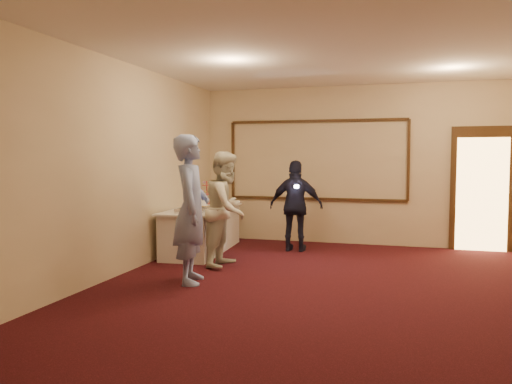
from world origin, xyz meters
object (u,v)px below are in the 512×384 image
Objects in this scene: cupcake_stand at (207,195)px; woman at (227,209)px; buffet_table at (202,229)px; plate_stack_b at (216,202)px; tart at (203,208)px; plate_stack_a at (202,203)px; guest at (296,206)px; man at (191,209)px; pavlova_tray at (192,207)px.

cupcake_stand is 0.27× the size of woman.
buffet_table is 0.59m from plate_stack_b.
cupcake_stand is 1.65× the size of tart.
plate_stack_a is 0.12× the size of guest.
tart is at bearing 1.12° from man.
guest is (0.87, 2.57, -0.17)m from man.
woman is (1.02, -1.74, -0.07)m from cupcake_stand.
pavlova_tray is 1.95× the size of tart.
guest is (0.78, 1.46, -0.07)m from woman.
tart is (0.01, 0.41, -0.06)m from pavlova_tray.
man reaches higher than cupcake_stand.
plate_stack_b is (0.00, 1.08, -0.00)m from pavlova_tray.
tart is at bearing -66.21° from buffet_table.
woman is (0.09, 1.11, -0.10)m from man.
buffet_table is at bearing 113.79° from tart.
plate_stack_b is 0.10× the size of man.
tart is (0.01, -0.67, -0.05)m from plate_stack_b.
cupcake_stand reaches higher than plate_stack_a.
man reaches higher than plate_stack_b.
plate_stack_b is at bearing 29.68° from woman.
buffet_table is 4.16× the size of pavlova_tray.
buffet_table is at bearing 100.01° from pavlova_tray.
plate_stack_b reaches higher than plate_stack_a.
plate_stack_a is at bearing -73.87° from cupcake_stand.
woman is (0.80, -0.98, 0.02)m from plate_stack_a.
plate_stack_a is 0.97× the size of plate_stack_b.
plate_stack_b is at bearing 68.91° from buffet_table.
man is 2.72m from guest.
pavlova_tray is (0.13, -0.74, 0.47)m from buffet_table.
pavlova_tray is 1.56m from cupcake_stand.
cupcake_stand is 0.57m from plate_stack_b.
woman reaches higher than buffet_table.
man reaches higher than tart.
plate_stack_a is (-0.14, 0.76, -0.01)m from pavlova_tray.
plate_stack_b is (0.14, 0.32, 0.00)m from plate_stack_a.
plate_stack_a reaches higher than buffet_table.
guest is at bearing 40.63° from pavlova_tray.
buffet_table is 4.90× the size of cupcake_stand.
tart is at bearing -66.48° from plate_stack_a.
tart is 1.84m from man.
guest is at bearing -35.37° from man.
tart is 0.18× the size of guest.
guest is at bearing 6.27° from plate_stack_b.
man reaches higher than guest.
woman reaches higher than pavlova_tray.
pavlova_tray is at bearing -92.01° from tart.
plate_stack_b is 0.67m from tart.
buffet_table is 1.33× the size of woman.
cupcake_stand is at bearing 33.13° from woman.
tart is at bearing -71.46° from cupcake_stand.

